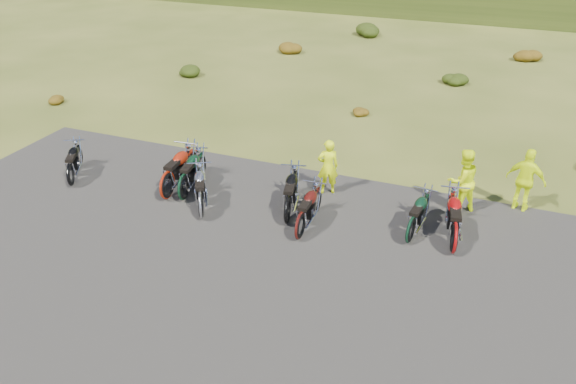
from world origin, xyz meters
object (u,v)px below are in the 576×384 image
at_px(person_middle, 328,168).
at_px(motorcycle_3, 202,218).
at_px(motorcycle_7, 409,242).
at_px(motorcycle_0, 73,186).

bearing_deg(person_middle, motorcycle_3, 17.08).
xyz_separation_m(motorcycle_3, motorcycle_7, (5.33, 0.85, 0.00)).
bearing_deg(motorcycle_0, motorcycle_7, -115.15).
bearing_deg(motorcycle_7, motorcycle_0, 99.91).
xyz_separation_m(motorcycle_3, person_middle, (2.66, 2.52, 0.81)).
distance_m(motorcycle_0, motorcycle_3, 4.43).
height_order(motorcycle_3, motorcycle_7, motorcycle_3).
bearing_deg(motorcycle_0, person_middle, -100.84).
height_order(motorcycle_0, motorcycle_7, same).
xyz_separation_m(motorcycle_0, motorcycle_7, (9.76, 0.65, 0.00)).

